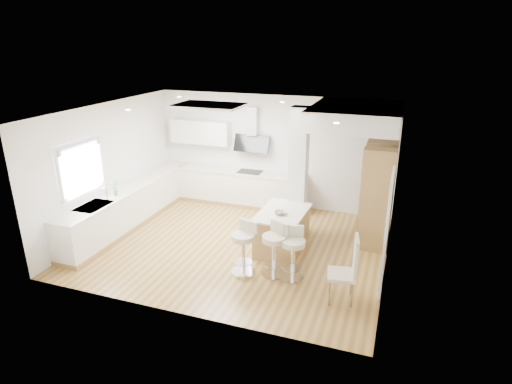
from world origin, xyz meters
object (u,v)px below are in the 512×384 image
at_px(peninsula, 282,230).
at_px(bar_stool_a, 244,245).
at_px(bar_stool_c, 293,251).
at_px(dining_chair, 349,267).
at_px(bar_stool_b, 275,247).

height_order(peninsula, bar_stool_a, bar_stool_a).
xyz_separation_m(bar_stool_c, dining_chair, (1.02, -0.36, 0.07)).
relative_size(bar_stool_b, bar_stool_c, 1.03).
relative_size(bar_stool_a, dining_chair, 0.86).
distance_m(peninsula, bar_stool_a, 1.22).
distance_m(bar_stool_a, bar_stool_c, 0.90).
relative_size(bar_stool_a, bar_stool_c, 1.01).
relative_size(peninsula, bar_stool_b, 1.36).
relative_size(bar_stool_c, dining_chair, 0.85).
xyz_separation_m(bar_stool_a, dining_chair, (1.91, -0.27, 0.06)).
relative_size(peninsula, bar_stool_c, 1.40).
bearing_deg(bar_stool_a, bar_stool_b, 26.60).
bearing_deg(bar_stool_c, bar_stool_b, 159.90).
xyz_separation_m(bar_stool_b, dining_chair, (1.36, -0.37, 0.05)).
distance_m(peninsula, bar_stool_b, 1.07).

